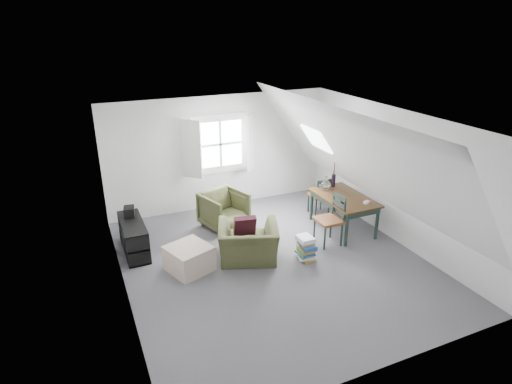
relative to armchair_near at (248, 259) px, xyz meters
name	(u,v)px	position (x,y,z in m)	size (l,w,h in m)	color
floor	(274,262)	(0.37, -0.28, 0.00)	(5.50, 5.50, 0.00)	#515056
ceiling	(276,122)	(0.37, -0.28, 2.50)	(5.50, 5.50, 0.00)	white
wall_back	(220,153)	(0.37, 2.47, 1.25)	(5.00, 5.00, 0.00)	silver
wall_front	(385,284)	(0.37, -3.03, 1.25)	(5.00, 5.00, 0.00)	silver
wall_left	(118,224)	(-2.13, -0.28, 1.25)	(5.50, 5.50, 0.00)	silver
wall_right	(395,176)	(2.87, -0.28, 1.25)	(5.50, 5.50, 0.00)	silver
slope_left	(181,180)	(-1.18, -0.28, 1.78)	(5.50, 5.50, 0.00)	white
slope_right	(355,155)	(1.92, -0.28, 1.78)	(5.50, 5.50, 0.00)	white
dormer_window	(221,145)	(0.37, 2.40, 1.45)	(1.71, 0.35, 1.30)	white
skylight	(316,139)	(1.92, 1.02, 1.75)	(0.55, 0.75, 0.04)	white
armchair_near	(248,259)	(0.00, 0.00, 0.00)	(1.02, 0.89, 0.66)	#3C4121
armchair_far	(224,226)	(0.06, 1.40, 0.00)	(0.80, 0.82, 0.75)	#3C4121
throw_pillow	(245,226)	(0.00, 0.15, 0.59)	(0.39, 0.11, 0.39)	#360E1C
ottoman	(189,258)	(-1.05, 0.09, 0.22)	(0.66, 0.66, 0.44)	#BBA490
dining_table	(344,201)	(2.21, 0.34, 0.61)	(0.85, 1.42, 0.71)	#301D0C
demijohn	(326,185)	(2.06, 0.79, 0.82)	(0.20, 0.20, 0.28)	silver
vase_twigs	(333,180)	(2.31, 0.89, 0.86)	(0.09, 0.09, 0.67)	black
cup	(342,204)	(1.96, 0.04, 0.71)	(0.09, 0.09, 0.08)	black
paper_box	(367,202)	(2.41, -0.11, 0.73)	(0.12, 0.08, 0.04)	white
dining_chair_far	(320,195)	(2.16, 1.13, 0.44)	(0.40, 0.40, 0.85)	brown
dining_chair_near	(331,219)	(1.64, -0.07, 0.51)	(0.46, 0.46, 0.97)	brown
media_shelf	(134,239)	(-1.80, 1.06, 0.27)	(0.39, 1.17, 0.60)	black
electronics_box	(129,212)	(-1.80, 1.35, 0.68)	(0.18, 0.25, 0.20)	black
magazine_stack	(306,248)	(0.94, -0.40, 0.22)	(0.33, 0.39, 0.44)	#B29933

